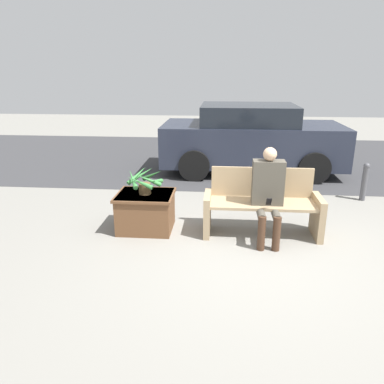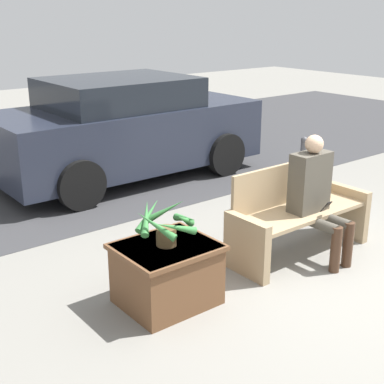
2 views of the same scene
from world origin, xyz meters
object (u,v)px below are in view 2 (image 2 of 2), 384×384
bollard_post (303,158)px  planter_box (167,272)px  potted_plant (166,224)px  bench (297,214)px  person_seated (316,192)px  parked_car (125,128)px

bollard_post → planter_box: bearing=-156.3°
planter_box → potted_plant: size_ratio=1.54×
planter_box → bench: bearing=0.5°
bench → person_seated: 0.34m
potted_plant → bollard_post: potted_plant is taller
potted_plant → bollard_post: bearing=23.7°
potted_plant → parked_car: (1.75, 3.52, 0.02)m
bench → person_seated: size_ratio=1.28×
planter_box → parked_car: parked_car is taller
planter_box → potted_plant: potted_plant is taller
potted_plant → bollard_post: (3.69, 1.62, -0.38)m
parked_car → bollard_post: 2.74m
potted_plant → parked_car: size_ratio=0.13×
bench → potted_plant: (-1.70, -0.02, 0.32)m
bench → person_seated: person_seated is taller
parked_car → person_seated: bearing=-89.9°
bench → potted_plant: size_ratio=3.06×
parked_car → potted_plant: bearing=-116.5°
bench → person_seated: bearing=-74.7°
bench → potted_plant: bearing=-179.4°
parked_car → planter_box: bearing=-116.4°
planter_box → bollard_post: bearing=23.7°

